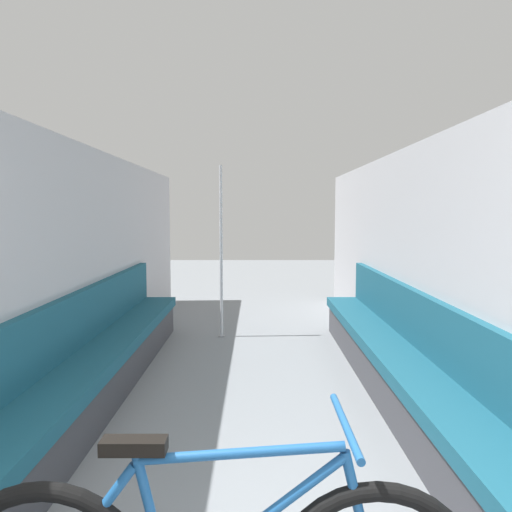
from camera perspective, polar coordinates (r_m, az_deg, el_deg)
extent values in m
cube|color=#B2B2B7|center=(3.96, -21.93, -1.98)|extent=(0.10, 9.37, 2.06)
cube|color=#B2B2B7|center=(3.91, 20.65, -2.02)|extent=(0.10, 9.37, 2.06)
cube|color=#3D3D42|center=(4.11, -17.69, -13.99)|extent=(0.36, 4.95, 0.33)
cube|color=#195166|center=(4.04, -17.78, -11.10)|extent=(0.43, 4.95, 0.10)
cube|color=#195166|center=(4.04, -20.32, -7.30)|extent=(0.07, 4.95, 0.43)
cube|color=#3D3D42|center=(4.07, 16.37, -14.12)|extent=(0.36, 4.95, 0.33)
cube|color=#195166|center=(4.01, 16.45, -11.21)|extent=(0.43, 4.95, 0.10)
cube|color=#195166|center=(4.00, 19.04, -7.39)|extent=(0.07, 4.95, 0.43)
cylinder|color=#1E5693|center=(1.63, -1.73, -21.61)|extent=(0.65, 0.03, 0.08)
cube|color=black|center=(1.67, -13.61, -20.31)|extent=(0.20, 0.07, 0.04)
cylinder|color=#1E5693|center=(1.62, 10.34, -18.46)|extent=(0.02, 0.46, 0.02)
cylinder|color=gray|center=(6.08, -3.77, -9.11)|extent=(0.08, 0.08, 0.01)
cylinder|color=silver|center=(5.91, -3.83, 0.46)|extent=(0.04, 0.04, 2.04)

